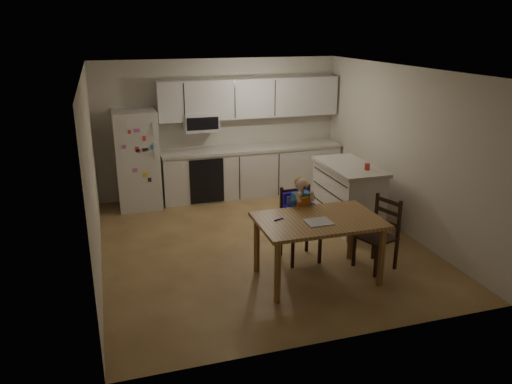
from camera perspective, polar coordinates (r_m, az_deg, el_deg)
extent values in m
cube|color=brown|center=(7.40, 0.49, -5.90)|extent=(4.50, 5.00, 0.01)
cube|color=beige|center=(9.32, -4.18, 7.33)|extent=(4.50, 0.02, 2.50)
cube|color=beige|center=(6.67, -18.25, 1.88)|extent=(0.02, 5.00, 2.50)
cube|color=beige|center=(7.93, 16.26, 4.63)|extent=(0.02, 5.00, 2.50)
cube|color=white|center=(6.76, 0.55, 13.82)|extent=(4.50, 5.00, 0.01)
cube|color=silver|center=(8.86, -13.42, 3.61)|extent=(0.72, 0.70, 1.70)
cube|color=silver|center=(9.37, -0.48, 2.26)|extent=(3.34, 0.60, 0.86)
cube|color=beige|center=(9.24, -0.47, 4.99)|extent=(3.37, 0.62, 0.05)
cube|color=black|center=(8.87, -5.61, 1.23)|extent=(0.60, 0.02, 0.80)
cube|color=silver|center=(9.20, -0.74, 10.70)|extent=(3.34, 0.34, 0.70)
cube|color=silver|center=(9.02, -6.34, 7.98)|extent=(0.60, 0.38, 0.33)
cube|color=silver|center=(8.03, 10.41, -0.55)|extent=(0.64, 1.29, 0.94)
cube|color=beige|center=(7.88, 10.62, 2.88)|extent=(0.71, 1.35, 0.05)
cylinder|color=red|center=(7.64, 12.60, 2.85)|extent=(0.08, 0.08, 0.10)
cube|color=brown|center=(6.15, 7.18, -3.24)|extent=(1.51, 0.97, 0.04)
cylinder|color=brown|center=(5.75, 2.47, -9.17)|extent=(0.08, 0.08, 0.77)
cylinder|color=brown|center=(6.43, 0.08, -6.01)|extent=(0.08, 0.08, 0.77)
cylinder|color=brown|center=(6.28, 14.16, -7.23)|extent=(0.08, 0.08, 0.77)
cylinder|color=brown|center=(6.91, 10.79, -4.55)|extent=(0.08, 0.08, 0.77)
cube|color=#B6B6BC|center=(6.03, 7.14, -3.42)|extent=(0.30, 0.26, 0.01)
cylinder|color=#2316C1|center=(6.06, 2.56, -3.15)|extent=(0.12, 0.06, 0.02)
cube|color=black|center=(6.76, 5.10, -4.16)|extent=(0.46, 0.46, 0.03)
cube|color=black|center=(6.61, 4.20, -6.91)|extent=(0.04, 0.04, 0.44)
cube|color=black|center=(6.94, 2.85, -5.59)|extent=(0.04, 0.04, 0.44)
cube|color=black|center=(6.77, 7.30, -6.37)|extent=(0.04, 0.04, 0.44)
cube|color=black|center=(7.10, 5.83, -5.11)|extent=(0.04, 0.04, 0.44)
cube|color=black|center=(6.82, 4.46, -1.40)|extent=(0.44, 0.06, 0.52)
cube|color=#2316C1|center=(6.73, 5.12, -3.62)|extent=(0.42, 0.38, 0.10)
cube|color=#2316C1|center=(6.77, 4.65, -1.37)|extent=(0.40, 0.08, 0.36)
cube|color=#5460DF|center=(6.69, 5.21, -3.20)|extent=(0.32, 0.29, 0.02)
cube|color=#194A93|center=(6.63, 5.15, -1.20)|extent=(0.24, 0.16, 0.27)
cube|color=#E9501C|center=(6.58, 5.40, -1.47)|extent=(0.20, 0.02, 0.21)
sphere|color=beige|center=(6.54, 5.26, 0.90)|extent=(0.19, 0.19, 0.18)
ellipsoid|color=olive|center=(6.54, 5.26, 1.05)|extent=(0.19, 0.18, 0.15)
cube|color=black|center=(6.70, 13.56, -5.04)|extent=(0.53, 0.53, 0.03)
cube|color=black|center=(6.77, 11.14, -6.68)|extent=(0.04, 0.04, 0.42)
cube|color=black|center=(7.03, 13.30, -5.86)|extent=(0.04, 0.04, 0.42)
cube|color=black|center=(6.55, 13.55, -7.78)|extent=(0.04, 0.04, 0.42)
cube|color=black|center=(6.82, 15.69, -6.88)|extent=(0.04, 0.04, 0.42)
cube|color=black|center=(6.74, 14.80, -2.57)|extent=(0.17, 0.41, 0.50)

